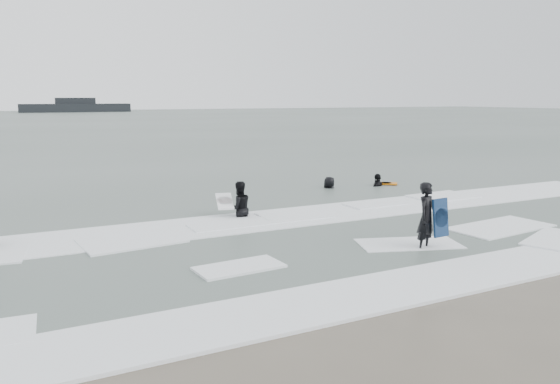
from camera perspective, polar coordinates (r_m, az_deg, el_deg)
name	(u,v)px	position (r m, az deg, el deg)	size (l,w,h in m)	color
ground	(385,280)	(11.88, 10.90, -8.98)	(320.00, 320.00, 0.00)	brown
sea	(59,122)	(89.24, -22.06, 6.77)	(320.00, 320.00, 0.00)	#47544C
surfer_centre	(425,250)	(14.28, 14.94, -5.90)	(0.64, 0.42, 1.75)	black
surfer_wading	(239,218)	(17.41, -4.29, -2.76)	(0.85, 0.66, 1.74)	black
surfer_right_near	(378,187)	(23.75, 10.18, 0.52)	(1.02, 0.42, 1.73)	black
surfer_right_far	(329,189)	(22.90, 5.18, 0.29)	(0.82, 0.53, 1.68)	black
surf_foam	(301,238)	(14.84, 2.24, -4.81)	(30.03, 9.06, 0.09)	white
bodyboards	(347,197)	(18.36, 7.06, -0.56)	(9.43, 9.43, 1.25)	#0F2547
vessel_horizon	(76,107)	(149.03, -20.56, 8.32)	(26.48, 4.73, 3.59)	black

